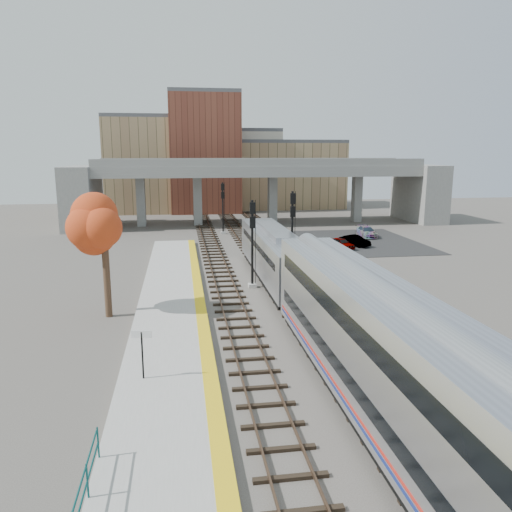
{
  "coord_description": "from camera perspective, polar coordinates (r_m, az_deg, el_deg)",
  "views": [
    {
      "loc": [
        -6.45,
        -27.55,
        10.33
      ],
      "look_at": [
        -0.81,
        9.7,
        2.5
      ],
      "focal_mm": 35.0,
      "sensor_mm": 36.0,
      "label": 1
    }
  ],
  "objects": [
    {
      "name": "locomotive",
      "position": [
        40.62,
        2.12,
        0.3
      ],
      "size": [
        3.02,
        19.05,
        4.1
      ],
      "color": "#A8AAB2",
      "rests_on": "ground"
    },
    {
      "name": "overpass",
      "position": [
        73.58,
        0.29,
        8.22
      ],
      "size": [
        54.0,
        12.0,
        9.5
      ],
      "color": "slate",
      "rests_on": "ground"
    },
    {
      "name": "signal_mast_far",
      "position": [
        64.28,
        -3.81,
        5.35
      ],
      "size": [
        0.6,
        0.64,
        6.62
      ],
      "color": "#9E9E99",
      "rests_on": "ground"
    },
    {
      "name": "car_b",
      "position": [
        56.95,
        11.23,
        1.72
      ],
      "size": [
        3.02,
        3.81,
        1.21
      ],
      "primitive_type": "imported",
      "rotation": [
        0.0,
        0.0,
        0.55
      ],
      "color": "#99999E",
      "rests_on": "parking_lot"
    },
    {
      "name": "tracks",
      "position": [
        42.0,
        1.77,
        -2.4
      ],
      "size": [
        10.7,
        95.0,
        0.25
      ],
      "color": "black",
      "rests_on": "ground"
    },
    {
      "name": "signal_mast_mid",
      "position": [
        43.13,
        4.15,
        2.66
      ],
      "size": [
        0.6,
        0.64,
        7.12
      ],
      "color": "#9E9E99",
      "rests_on": "ground"
    },
    {
      "name": "platform",
      "position": [
        29.38,
        -9.75,
        -8.66
      ],
      "size": [
        4.5,
        60.0,
        0.35
      ],
      "primitive_type": "cube",
      "color": "#9E9E99",
      "rests_on": "ground"
    },
    {
      "name": "car_a",
      "position": [
        55.09,
        9.7,
        1.44
      ],
      "size": [
        2.58,
        3.77,
        1.19
      ],
      "primitive_type": "imported",
      "rotation": [
        0.0,
        0.0,
        0.37
      ],
      "color": "#99999E",
      "rests_on": "parking_lot"
    },
    {
      "name": "station_sign",
      "position": [
        23.08,
        -12.91,
        -9.79
      ],
      "size": [
        0.9,
        0.19,
        2.27
      ],
      "rotation": [
        0.0,
        0.0,
        -0.15
      ],
      "color": "black",
      "rests_on": "platform"
    },
    {
      "name": "parking_lot",
      "position": [
        60.09,
        11.42,
        1.63
      ],
      "size": [
        14.0,
        18.0,
        0.04
      ],
      "primitive_type": "cube",
      "color": "black",
      "rests_on": "ground"
    },
    {
      "name": "signal_mast_near",
      "position": [
        38.21,
        -0.42,
        1.19
      ],
      "size": [
        0.6,
        0.64,
        6.82
      ],
      "color": "#9E9E99",
      "rests_on": "ground"
    },
    {
      "name": "ground",
      "position": [
        30.12,
        4.33,
        -8.35
      ],
      "size": [
        160.0,
        160.0,
        0.0
      ],
      "primitive_type": "plane",
      "color": "#47423D",
      "rests_on": "ground"
    },
    {
      "name": "coach",
      "position": [
        19.62,
        14.74,
        -11.26
      ],
      "size": [
        3.03,
        25.0,
        5.0
      ],
      "color": "#A8AAB2",
      "rests_on": "ground"
    },
    {
      "name": "yellow_strip",
      "position": [
        29.32,
        -6.01,
        -8.22
      ],
      "size": [
        0.7,
        60.0,
        0.01
      ],
      "primitive_type": "cube",
      "color": "yellow",
      "rests_on": "platform"
    },
    {
      "name": "tree",
      "position": [
        32.37,
        -17.01,
        3.09
      ],
      "size": [
        3.6,
        3.6,
        7.75
      ],
      "color": "#382619",
      "rests_on": "ground"
    },
    {
      "name": "buildings_far",
      "position": [
        94.47,
        -4.0,
        10.23
      ],
      "size": [
        43.0,
        21.0,
        20.6
      ],
      "color": "#A0875D",
      "rests_on": "ground"
    },
    {
      "name": "car_c",
      "position": [
        63.55,
        12.53,
        2.72
      ],
      "size": [
        2.0,
        4.48,
        1.28
      ],
      "primitive_type": "imported",
      "rotation": [
        0.0,
        0.0,
        -0.05
      ],
      "color": "#99999E",
      "rests_on": "parking_lot"
    }
  ]
}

